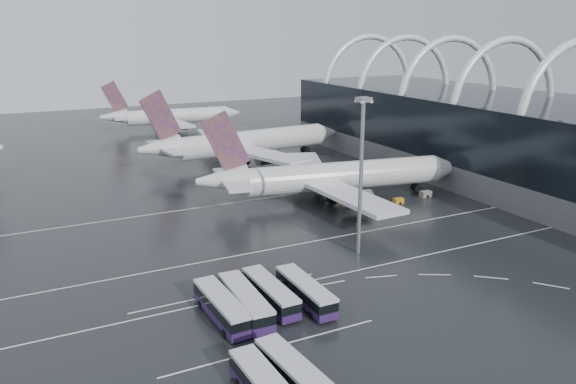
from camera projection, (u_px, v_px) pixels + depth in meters
name	position (u px, v px, depth m)	size (l,w,h in m)	color
ground	(366.00, 262.00, 90.69)	(420.00, 420.00, 0.00)	black
terminal	(539.00, 142.00, 131.21)	(42.00, 160.00, 34.90)	#515356
lane_marking_near	(373.00, 267.00, 88.97)	(120.00, 0.25, 0.01)	white
lane_marking_mid	(328.00, 239.00, 100.98)	(120.00, 0.25, 0.01)	white
lane_marking_far	(264.00, 198.00, 125.00)	(120.00, 0.25, 0.01)	white
bus_bay_line_south	(274.00, 347.00, 66.61)	(28.00, 0.25, 0.01)	white
bus_bay_line_north	(226.00, 292.00, 80.34)	(28.00, 0.25, 0.01)	white
airliner_main	(332.00, 177.00, 122.27)	(61.20, 53.01, 20.77)	silver
airliner_gate_b	(243.00, 143.00, 157.44)	(62.48, 55.95, 21.68)	silver
airliner_gate_c	(170.00, 117.00, 210.12)	(52.32, 48.09, 18.63)	silver
bus_row_near_a	(222.00, 307.00, 72.46)	(3.53, 13.42, 3.28)	#241542
bus_row_near_b	(245.00, 301.00, 73.77)	(3.63, 13.73, 3.36)	#241542
bus_row_near_c	(270.00, 293.00, 76.44)	(3.20, 12.87, 3.16)	#241542
bus_row_near_d	(305.00, 291.00, 76.82)	(3.14, 12.95, 3.19)	#241542
bus_row_far_b	(296.00, 375.00, 58.21)	(3.92, 12.93, 3.14)	#241542
floodlight_mast	(362.00, 158.00, 90.01)	(2.00, 2.00, 26.08)	gray
gse_cart_belly_a	(398.00, 201.00, 121.24)	(2.12, 1.26, 1.16)	orange
gse_cart_belly_d	(426.00, 194.00, 125.88)	(2.52, 1.49, 1.38)	slate
gse_cart_belly_e	(339.00, 195.00, 125.06)	(2.32, 1.37, 1.26)	orange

